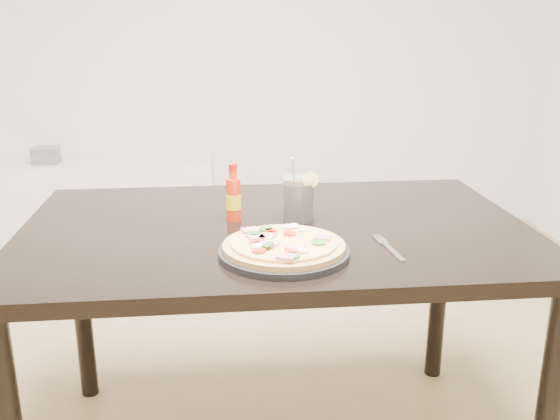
{
  "coord_description": "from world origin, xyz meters",
  "views": [
    {
      "loc": [
        -0.07,
        -1.61,
        1.3
      ],
      "look_at": [
        0.09,
        -0.09,
        0.83
      ],
      "focal_mm": 40.0,
      "sensor_mm": 36.0,
      "label": 1
    }
  ],
  "objects": [
    {
      "name": "cd_stack",
      "position": [
        -1.05,
        2.05,
        0.55
      ],
      "size": [
        0.14,
        0.12,
        0.09
      ],
      "color": "slate",
      "rests_on": "media_console"
    },
    {
      "name": "cola_cup",
      "position": [
        0.16,
        0.08,
        0.81
      ],
      "size": [
        0.1,
        0.09,
        0.18
      ],
      "rotation": [
        0.0,
        0.0,
        0.13
      ],
      "color": "black",
      "rests_on": "dining_table"
    },
    {
      "name": "pizza",
      "position": [
        0.09,
        -0.2,
        0.78
      ],
      "size": [
        0.3,
        0.3,
        0.03
      ],
      "color": "tan",
      "rests_on": "plate"
    },
    {
      "name": "dining_table",
      "position": [
        0.09,
        0.03,
        0.67
      ],
      "size": [
        1.4,
        0.9,
        0.75
      ],
      "color": "black",
      "rests_on": "ground"
    },
    {
      "name": "hot_sauce_bottle",
      "position": [
        -0.02,
        0.09,
        0.81
      ],
      "size": [
        0.05,
        0.05,
        0.16
      ],
      "rotation": [
        0.0,
        0.0,
        0.42
      ],
      "color": "red",
      "rests_on": "dining_table"
    },
    {
      "name": "fork",
      "position": [
        0.35,
        -0.17,
        0.75
      ],
      "size": [
        0.04,
        0.19,
        0.0
      ],
      "rotation": [
        0.0,
        0.0,
        0.1
      ],
      "color": "silver",
      "rests_on": "dining_table"
    },
    {
      "name": "media_console",
      "position": [
        -0.8,
        2.07,
        0.25
      ],
      "size": [
        1.4,
        0.34,
        0.5
      ],
      "primitive_type": "cube",
      "color": "white",
      "rests_on": "ground"
    },
    {
      "name": "plate",
      "position": [
        0.09,
        -0.2,
        0.76
      ],
      "size": [
        0.32,
        0.32,
        0.02
      ],
      "primitive_type": "cylinder",
      "color": "black",
      "rests_on": "dining_table"
    }
  ]
}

